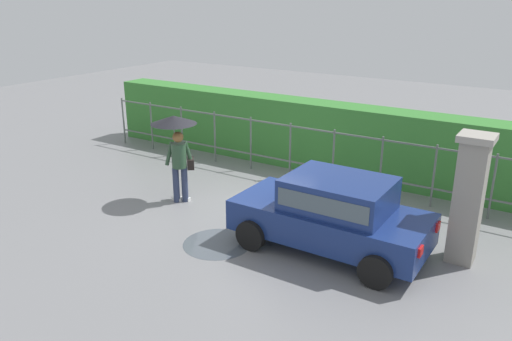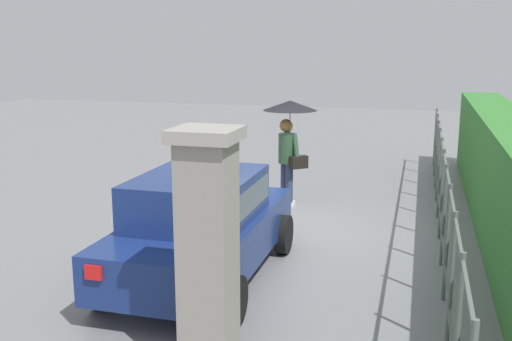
# 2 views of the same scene
# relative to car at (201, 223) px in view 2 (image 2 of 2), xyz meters

# --- Properties ---
(ground_plane) EXTENTS (40.00, 40.00, 0.00)m
(ground_plane) POSITION_rel_car_xyz_m (-2.47, 0.75, -0.80)
(ground_plane) COLOR slate
(car) EXTENTS (3.75, 1.88, 1.48)m
(car) POSITION_rel_car_xyz_m (0.00, 0.00, 0.00)
(car) COLOR navy
(car) RESTS_ON ground
(pedestrian) EXTENTS (1.06, 1.06, 2.07)m
(pedestrian) POSITION_rel_car_xyz_m (-4.10, 0.31, 0.76)
(pedestrian) COLOR #2D3856
(pedestrian) RESTS_ON ground
(gate_pillar) EXTENTS (0.60, 0.60, 2.42)m
(gate_pillar) POSITION_rel_car_xyz_m (2.19, 0.91, 0.44)
(gate_pillar) COLOR gray
(gate_pillar) RESTS_ON ground
(fence_section) EXTENTS (12.52, 0.05, 1.50)m
(fence_section) POSITION_rel_car_xyz_m (-2.68, 3.17, 0.02)
(fence_section) COLOR #59605B
(fence_section) RESTS_ON ground
(hedge_row) EXTENTS (13.47, 0.90, 1.90)m
(hedge_row) POSITION_rel_car_xyz_m (-2.68, 4.23, 0.15)
(hedge_row) COLOR #387F33
(hedge_row) RESTS_ON ground
(puddle_near) EXTENTS (1.36, 1.36, 0.00)m
(puddle_near) POSITION_rel_car_xyz_m (-2.00, -1.01, -0.80)
(puddle_near) COLOR #4C545B
(puddle_near) RESTS_ON ground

